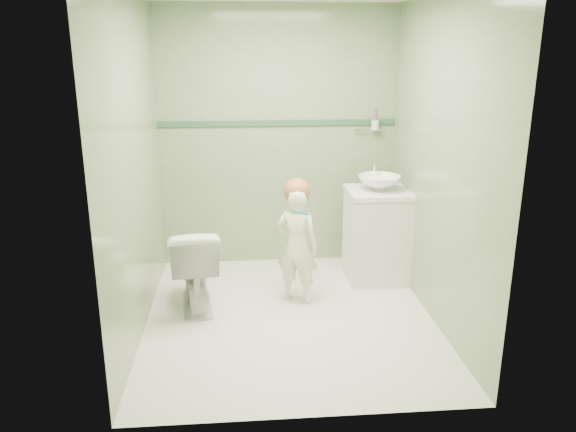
{
  "coord_description": "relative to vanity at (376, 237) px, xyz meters",
  "views": [
    {
      "loc": [
        -0.36,
        -3.97,
        2.02
      ],
      "look_at": [
        0.0,
        0.15,
        0.78
      ],
      "focal_mm": 35.18,
      "sensor_mm": 36.0,
      "label": 1
    }
  ],
  "objects": [
    {
      "name": "trim_stripe",
      "position": [
        -0.84,
        0.54,
        0.95
      ],
      "size": [
        2.2,
        0.02,
        0.05
      ],
      "primitive_type": "cube",
      "color": "#2F543C",
      "rests_on": "room_shell"
    },
    {
      "name": "teal_toothbrush",
      "position": [
        -0.74,
        -0.54,
        0.41
      ],
      "size": [
        0.12,
        0.14,
        0.08
      ],
      "color": "#05918B",
      "rests_on": "toddler"
    },
    {
      "name": "faucet",
      "position": [
        0.0,
        0.19,
        0.57
      ],
      "size": [
        0.03,
        0.13,
        0.18
      ],
      "color": "silver",
      "rests_on": "counter"
    },
    {
      "name": "toddler",
      "position": [
        -0.75,
        -0.4,
        0.08
      ],
      "size": [
        0.41,
        0.35,
        0.96
      ],
      "primitive_type": "imported",
      "rotation": [
        0.0,
        0.0,
        2.72
      ],
      "color": "white",
      "rests_on": "ground"
    },
    {
      "name": "basin",
      "position": [
        0.0,
        0.0,
        0.49
      ],
      "size": [
        0.37,
        0.37,
        0.13
      ],
      "primitive_type": "imported",
      "color": "white",
      "rests_on": "counter"
    },
    {
      "name": "room_shell",
      "position": [
        -0.84,
        -0.7,
        0.8
      ],
      "size": [
        2.5,
        2.54,
        2.4
      ],
      "color": "gray",
      "rests_on": "ground"
    },
    {
      "name": "counter",
      "position": [
        0.0,
        0.0,
        0.41
      ],
      "size": [
        0.54,
        0.52,
        0.04
      ],
      "primitive_type": "cube",
      "color": "white",
      "rests_on": "vanity"
    },
    {
      "name": "ground",
      "position": [
        -0.84,
        -0.7,
        -0.4
      ],
      "size": [
        2.5,
        2.5,
        0.0
      ],
      "primitive_type": "plane",
      "color": "silver",
      "rests_on": "ground"
    },
    {
      "name": "toilet",
      "position": [
        -1.58,
        -0.44,
        -0.06
      ],
      "size": [
        0.46,
        0.71,
        0.68
      ],
      "primitive_type": "imported",
      "rotation": [
        0.0,
        0.0,
        3.25
      ],
      "color": "white",
      "rests_on": "ground"
    },
    {
      "name": "hair_cap",
      "position": [
        -0.75,
        -0.37,
        0.53
      ],
      "size": [
        0.21,
        0.21,
        0.21
      ],
      "primitive_type": "sphere",
      "color": "#A25E37",
      "rests_on": "toddler"
    },
    {
      "name": "cup_holder",
      "position": [
        0.05,
        0.48,
        0.93
      ],
      "size": [
        0.26,
        0.07,
        0.21
      ],
      "color": "silver",
      "rests_on": "room_shell"
    },
    {
      "name": "vanity",
      "position": [
        0.0,
        0.0,
        0.0
      ],
      "size": [
        0.52,
        0.5,
        0.8
      ],
      "primitive_type": "cube",
      "color": "white",
      "rests_on": "ground"
    }
  ]
}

